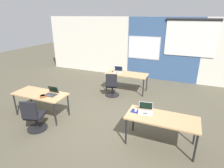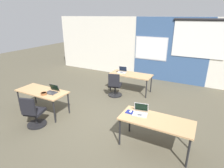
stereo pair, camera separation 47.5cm
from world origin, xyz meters
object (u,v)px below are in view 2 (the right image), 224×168
(desk_far_center, at_px, (131,76))
(laptop_far_left, at_px, (122,71))
(chair_far_left, at_px, (115,87))
(mouse_near_right_inner, at_px, (131,111))
(chair_near_left_inner, at_px, (34,114))
(desk_near_left, at_px, (42,93))
(desk_near_right, at_px, (156,122))
(laptop_near_right_inner, at_px, (140,112))
(snack_bowl, at_px, (44,93))
(laptop_near_left_inner, at_px, (52,91))
(mouse_far_left, at_px, (117,71))

(desk_far_center, distance_m, laptop_far_left, 0.41)
(chair_far_left, bearing_deg, laptop_far_left, -101.18)
(mouse_near_right_inner, bearing_deg, chair_near_left_inner, -163.33)
(desk_near_left, height_order, desk_near_right, same)
(chair_far_left, bearing_deg, chair_near_left_inner, 54.59)
(chair_far_left, height_order, laptop_near_right_inner, laptop_near_right_inner)
(snack_bowl, bearing_deg, laptop_near_right_inner, 5.51)
(laptop_near_left_inner, height_order, laptop_near_right_inner, laptop_near_right_inner)
(mouse_far_left, xyz_separation_m, laptop_near_left_inner, (-0.76, -2.77, 0.03))
(desk_far_center, xyz_separation_m, chair_far_left, (-0.34, -0.70, -0.28))
(desk_near_right, relative_size, laptop_near_left_inner, 4.71)
(desk_far_center, height_order, snack_bowl, snack_bowl)
(laptop_far_left, xyz_separation_m, chair_far_left, (0.06, -0.76, -0.39))
(desk_near_left, xyz_separation_m, desk_far_center, (1.75, 2.80, 0.00))
(laptop_far_left, distance_m, chair_far_left, 0.85)
(desk_near_left, bearing_deg, desk_near_right, 0.00)
(desk_far_center, height_order, mouse_far_left, mouse_far_left)
(mouse_far_left, xyz_separation_m, snack_bowl, (-0.86, -3.00, 0.02))
(mouse_far_left, bearing_deg, desk_near_left, -111.92)
(desk_far_center, height_order, laptop_far_left, laptop_far_left)
(laptop_far_left, bearing_deg, mouse_far_left, 179.60)
(desk_near_left, distance_m, chair_far_left, 2.54)
(desk_near_right, bearing_deg, snack_bowl, -176.90)
(laptop_near_right_inner, bearing_deg, laptop_far_left, 112.89)
(desk_near_right, distance_m, laptop_far_left, 3.57)
(mouse_near_right_inner, bearing_deg, desk_near_right, -3.90)
(mouse_far_left, height_order, chair_near_left_inner, chair_near_left_inner)
(desk_near_left, height_order, desk_far_center, same)
(laptop_far_left, bearing_deg, desk_near_right, -60.34)
(desk_near_right, bearing_deg, laptop_near_right_inner, 166.44)
(desk_far_center, distance_m, chair_near_left_inner, 3.76)
(desk_near_right, xyz_separation_m, mouse_near_right_inner, (-0.63, 0.04, 0.08))
(desk_near_right, height_order, desk_far_center, same)
(laptop_near_right_inner, bearing_deg, desk_far_center, 107.09)
(laptop_near_right_inner, bearing_deg, snack_bowl, 176.10)
(chair_far_left, bearing_deg, desk_near_left, 40.61)
(desk_near_right, xyz_separation_m, desk_far_center, (-1.75, 2.80, 0.00))
(mouse_far_left, distance_m, laptop_near_left_inner, 2.87)
(chair_far_left, bearing_deg, desk_near_right, 119.46)
(desk_near_left, height_order, mouse_near_right_inner, mouse_near_right_inner)
(desk_near_right, distance_m, chair_far_left, 2.97)
(laptop_far_left, height_order, chair_far_left, laptop_far_left)
(laptop_near_right_inner, bearing_deg, laptop_near_left_inner, 171.41)
(desk_near_right, distance_m, snack_bowl, 3.23)
(laptop_far_left, height_order, mouse_near_right_inner, laptop_far_left)
(desk_near_left, distance_m, desk_near_right, 3.50)
(desk_far_center, xyz_separation_m, snack_bowl, (-1.48, -2.97, 0.10))
(laptop_near_left_inner, bearing_deg, mouse_near_right_inner, -2.23)
(chair_near_left_inner, bearing_deg, desk_far_center, -127.89)
(desk_near_left, xyz_separation_m, mouse_far_left, (1.14, 2.83, 0.08))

